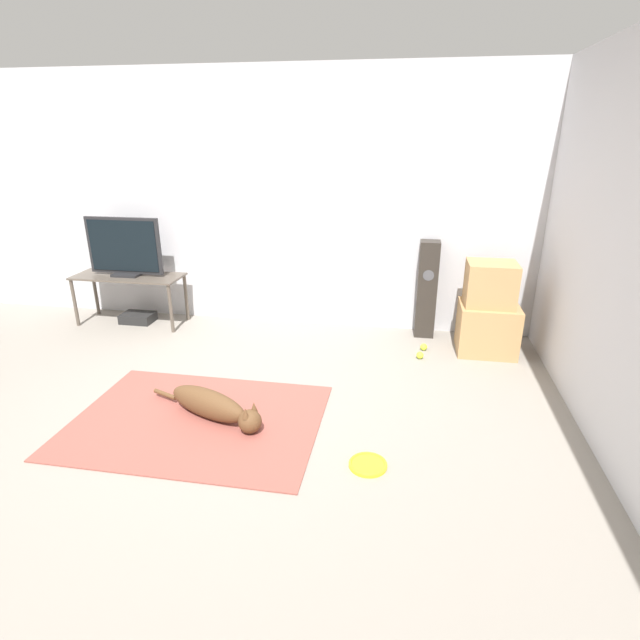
# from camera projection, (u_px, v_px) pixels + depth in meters

# --- Properties ---
(ground_plane) EXTENTS (12.00, 12.00, 0.00)m
(ground_plane) POSITION_uv_depth(u_px,v_px,m) (212.00, 421.00, 3.57)
(ground_plane) COLOR gray
(wall_back) EXTENTS (8.00, 0.06, 2.55)m
(wall_back) POSITION_uv_depth(u_px,v_px,m) (279.00, 202.00, 5.06)
(wall_back) COLOR silver
(wall_back) RESTS_ON ground_plane
(area_rug) EXTENTS (1.76, 1.29, 0.01)m
(area_rug) POSITION_uv_depth(u_px,v_px,m) (197.00, 420.00, 3.58)
(area_rug) COLOR #934C42
(area_rug) RESTS_ON ground_plane
(dog) EXTENTS (0.97, 0.45, 0.21)m
(dog) POSITION_uv_depth(u_px,v_px,m) (214.00, 406.00, 3.55)
(dog) COLOR brown
(dog) RESTS_ON area_rug
(frisbee) EXTENTS (0.24, 0.24, 0.03)m
(frisbee) POSITION_uv_depth(u_px,v_px,m) (368.00, 464.00, 3.09)
(frisbee) COLOR yellow
(frisbee) RESTS_ON ground_plane
(cardboard_box_lower) EXTENTS (0.53, 0.46, 0.46)m
(cardboard_box_lower) POSITION_uv_depth(u_px,v_px,m) (487.00, 328.00, 4.64)
(cardboard_box_lower) COLOR tan
(cardboard_box_lower) RESTS_ON ground_plane
(cardboard_box_upper) EXTENTS (0.43, 0.38, 0.39)m
(cardboard_box_upper) POSITION_uv_depth(u_px,v_px,m) (490.00, 284.00, 4.50)
(cardboard_box_upper) COLOR tan
(cardboard_box_upper) RESTS_ON cardboard_box_lower
(floor_speaker) EXTENTS (0.19, 0.19, 0.97)m
(floor_speaker) POSITION_uv_depth(u_px,v_px,m) (427.00, 289.00, 4.93)
(floor_speaker) COLOR #2D2823
(floor_speaker) RESTS_ON ground_plane
(tv_stand) EXTENTS (1.14, 0.43, 0.53)m
(tv_stand) POSITION_uv_depth(u_px,v_px,m) (129.00, 281.00, 5.27)
(tv_stand) COLOR brown
(tv_stand) RESTS_ON ground_plane
(tv) EXTENTS (0.80, 0.20, 0.61)m
(tv) POSITION_uv_depth(u_px,v_px,m) (124.00, 247.00, 5.14)
(tv) COLOR #232326
(tv) RESTS_ON tv_stand
(tennis_ball_by_boxes) EXTENTS (0.07, 0.07, 0.07)m
(tennis_ball_by_boxes) POSITION_uv_depth(u_px,v_px,m) (424.00, 347.00, 4.73)
(tennis_ball_by_boxes) COLOR #C6E033
(tennis_ball_by_boxes) RESTS_ON ground_plane
(tennis_ball_near_speaker) EXTENTS (0.07, 0.07, 0.07)m
(tennis_ball_near_speaker) POSITION_uv_depth(u_px,v_px,m) (420.00, 355.00, 4.55)
(tennis_ball_near_speaker) COLOR #C6E033
(tennis_ball_near_speaker) RESTS_ON ground_plane
(game_console) EXTENTS (0.34, 0.24, 0.10)m
(game_console) POSITION_uv_depth(u_px,v_px,m) (138.00, 318.00, 5.43)
(game_console) COLOR black
(game_console) RESTS_ON ground_plane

